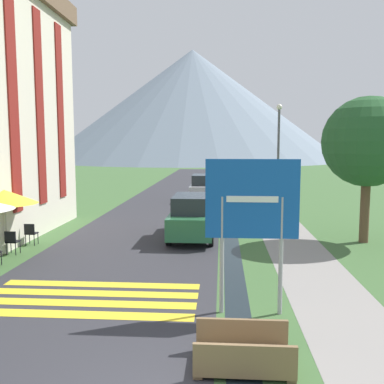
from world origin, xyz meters
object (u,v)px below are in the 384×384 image
Objects in this scene: footbridge at (243,354)px; cafe_chair_middle at (12,240)px; cafe_chair_far_left at (31,232)px; parked_car_far at (204,188)px; tree_by_path at (368,142)px; cafe_umbrella_middle_yellow at (5,197)px; road_sign at (252,212)px; parked_car_near at (192,217)px; streetlamp at (278,154)px.

footbridge is 2.00× the size of cafe_chair_middle.
cafe_chair_far_left is at bearing 132.18° from footbridge.
tree_by_path is at bearing -59.82° from parked_car_far.
footbridge is at bearing -42.00° from cafe_umbrella_middle_yellow.
parked_car_near is at bearing 103.67° from road_sign.
parked_car_near is at bearing 98.95° from footbridge.
parked_car_far is at bearing 77.29° from cafe_chair_middle.
parked_car_far is 14.00m from tree_by_path.
streetlamp reaches higher than road_sign.
cafe_chair_far_left is 2.04m from cafe_umbrella_middle_yellow.
parked_car_far is 4.74× the size of cafe_chair_middle.
tree_by_path is (4.96, 7.54, 1.58)m from road_sign.
parked_car_far is 15.89m from cafe_chair_middle.
road_sign reaches higher than parked_car_near.
road_sign is 12.19m from streetlamp.
tree_by_path is at bearing 20.75° from cafe_chair_far_left.
parked_car_far is at bearing 118.51° from streetlamp.
parked_car_far is at bearing 79.72° from cafe_chair_far_left.
streetlamp is at bearing -61.49° from parked_car_far.
footbridge is at bearing -85.75° from parked_car_far.
parked_car_near reaches higher than footbridge.
streetlamp is 1.02× the size of tree_by_path.
road_sign is 4.18× the size of cafe_chair_far_left.
road_sign is 9.17m from tree_by_path.
cafe_umbrella_middle_yellow is (-0.23, 0.08, 1.53)m from cafe_chair_middle.
cafe_chair_far_left reaches higher than footbridge.
cafe_chair_far_left is (-6.10, -13.24, -0.40)m from parked_car_far.
tree_by_path reaches higher than parked_car_far.
cafe_chair_far_left is (-6.12, -1.65, -0.40)m from parked_car_near.
streetlamp is at bearing 46.41° from parked_car_near.
road_sign is at bearing -76.33° from parked_car_near.
tree_by_path is at bearing -57.16° from streetlamp.
parked_car_near is 7.50m from tree_by_path.
road_sign is 3.23m from footbridge.
streetlamp is at bearing 80.53° from footbridge.
parked_car_near is 11.59m from parked_car_far.
parked_car_near is at bearing -89.91° from parked_car_far.
parked_car_far is at bearing 120.18° from tree_by_path.
road_sign reaches higher than cafe_umbrella_middle_yellow.
parked_car_near is 6.88m from cafe_chair_middle.
streetlamp is (10.38, 7.17, 1.36)m from cafe_umbrella_middle_yellow.
tree_by_path is at bearing -1.83° from parked_car_near.
footbridge is 10.89m from cafe_umbrella_middle_yellow.
streetlamp is at bearing 80.00° from road_sign.
cafe_chair_middle is 0.15× the size of streetlamp.
parked_car_far is (-0.02, 11.59, -0.00)m from parked_car_near.
cafe_umbrella_middle_yellow is 12.69m from streetlamp.
cafe_umbrella_middle_yellow is at bearing 138.00° from footbridge.
parked_car_far is 0.70× the size of tree_by_path.
tree_by_path reaches higher than parked_car_near.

